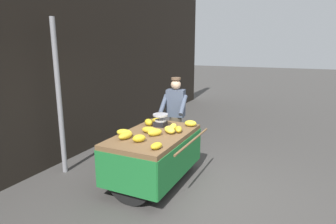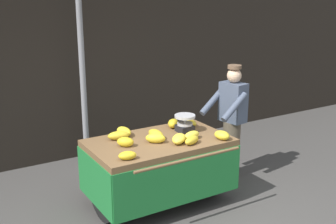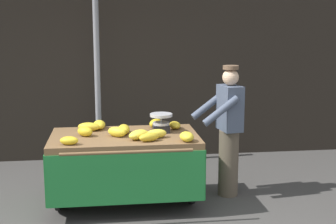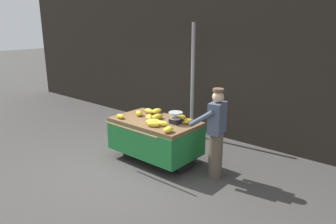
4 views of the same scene
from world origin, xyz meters
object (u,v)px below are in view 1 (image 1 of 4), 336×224
at_px(banana_bunch_1, 170,130).
at_px(banana_bunch_7, 150,130).
at_px(banana_bunch_5, 155,132).
at_px(banana_bunch_8, 126,136).
at_px(banana_bunch_2, 173,127).
at_px(banana_bunch_9, 124,133).
at_px(street_pole, 59,99).
at_px(weighing_scale, 160,120).
at_px(banana_bunch_6, 191,123).
at_px(banana_bunch_0, 158,120).
at_px(banana_bunch_4, 156,146).
at_px(banana_bunch_10, 139,138).
at_px(banana_cart, 154,147).
at_px(vendor_person, 175,117).
at_px(banana_bunch_3, 149,122).
at_px(banana_bunch_11, 179,129).

xyz_separation_m(banana_bunch_1, banana_bunch_7, (-0.16, 0.30, 0.00)).
relative_size(banana_bunch_5, banana_bunch_8, 0.89).
bearing_deg(banana_bunch_2, banana_bunch_9, 139.28).
bearing_deg(street_pole, weighing_scale, -64.08).
bearing_deg(banana_bunch_9, banana_bunch_6, -38.09).
bearing_deg(banana_bunch_1, street_pole, 104.17).
relative_size(banana_bunch_0, banana_bunch_4, 1.11).
bearing_deg(banana_bunch_9, banana_bunch_0, -7.18).
bearing_deg(banana_bunch_6, banana_bunch_10, 160.87).
bearing_deg(banana_cart, vendor_person, 8.02).
height_order(banana_bunch_1, banana_bunch_7, banana_bunch_7).
bearing_deg(banana_bunch_2, banana_bunch_7, 144.22).
xyz_separation_m(street_pole, banana_bunch_3, (0.76, -1.43, -0.46)).
bearing_deg(banana_bunch_2, banana_bunch_4, -169.59).
xyz_separation_m(banana_bunch_2, vendor_person, (0.97, 0.39, -0.08)).
xyz_separation_m(banana_cart, banana_bunch_8, (-0.44, 0.28, 0.29)).
bearing_deg(banana_bunch_7, banana_bunch_10, -171.65).
xyz_separation_m(banana_cart, banana_bunch_3, (0.42, 0.33, 0.30)).
bearing_deg(banana_bunch_7, weighing_scale, 3.73).
bearing_deg(banana_cart, banana_bunch_7, 92.69).
relative_size(banana_bunch_1, vendor_person, 0.17).
bearing_deg(banana_bunch_6, banana_bunch_11, 172.49).
bearing_deg(banana_bunch_3, banana_cart, -141.85).
xyz_separation_m(banana_bunch_6, banana_bunch_8, (-1.14, 0.68, -0.00)).
bearing_deg(banana_bunch_1, banana_bunch_11, -47.26).
xyz_separation_m(weighing_scale, banana_bunch_2, (-0.09, -0.30, -0.06)).
relative_size(banana_bunch_1, banana_bunch_11, 1.18).
xyz_separation_m(weighing_scale, banana_bunch_11, (-0.19, -0.45, -0.07)).
distance_m(banana_bunch_0, banana_bunch_3, 0.25).
bearing_deg(banana_bunch_5, banana_bunch_4, -150.07).
relative_size(street_pole, banana_bunch_3, 13.69).
relative_size(banana_bunch_0, banana_bunch_7, 0.78).
relative_size(street_pole, banana_bunch_8, 10.14).
bearing_deg(banana_bunch_2, banana_bunch_11, -124.78).
bearing_deg(banana_bunch_6, weighing_scale, 115.17).
distance_m(street_pole, banana_bunch_7, 1.78).
bearing_deg(banana_bunch_2, banana_bunch_6, -31.96).
height_order(banana_bunch_1, vendor_person, vendor_person).
height_order(banana_bunch_3, banana_bunch_4, banana_bunch_3).
bearing_deg(banana_bunch_0, banana_bunch_7, -163.77).
relative_size(street_pole, banana_bunch_0, 12.35).
height_order(banana_bunch_2, banana_bunch_11, banana_bunch_2).
bearing_deg(banana_bunch_10, banana_cart, -0.41).
distance_m(street_pole, banana_bunch_8, 1.55).
relative_size(banana_bunch_0, banana_bunch_11, 0.92).
bearing_deg(vendor_person, banana_bunch_0, 173.76).
xyz_separation_m(banana_bunch_3, banana_bunch_8, (-0.86, -0.05, -0.01)).
relative_size(banana_bunch_4, vendor_person, 0.12).
height_order(banana_bunch_0, banana_bunch_5, banana_bunch_5).
relative_size(banana_bunch_7, vendor_person, 0.17).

